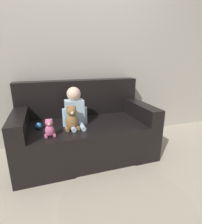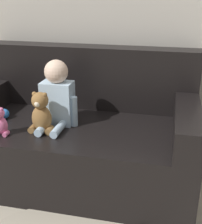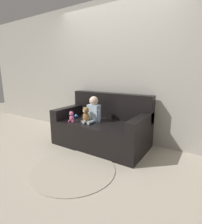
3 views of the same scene
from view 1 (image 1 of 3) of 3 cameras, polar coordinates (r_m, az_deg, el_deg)
The scene contains 8 objects.
ground_plane at distance 2.33m, azimuth -4.85°, elevation -13.51°, with size 12.00×12.00×0.00m, color #B7AD99.
wall_back at distance 2.52m, azimuth -8.60°, elevation 19.53°, with size 8.00×0.05×2.60m.
couch at distance 2.24m, azimuth -5.41°, elevation -5.76°, with size 1.61×0.87×0.91m.
person_baby at distance 2.02m, azimuth -8.63°, elevation 1.10°, with size 0.29×0.32×0.44m.
teddy_bear_brown at distance 1.90m, azimuth -9.52°, elevation -2.17°, with size 0.16×0.12×0.27m.
plush_toy_side at distance 1.80m, azimuth -16.46°, elevation -5.11°, with size 0.11×0.09×0.19m.
toy_ball at distance 2.05m, azimuth -19.72°, elevation -4.27°, with size 0.07×0.07×0.07m.
floor_rug at distance 1.69m, azimuth 8.10°, elevation -27.37°, with size 1.14×1.14×0.01m.
Camera 1 is at (-0.44, -1.96, 1.19)m, focal length 28.00 mm.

